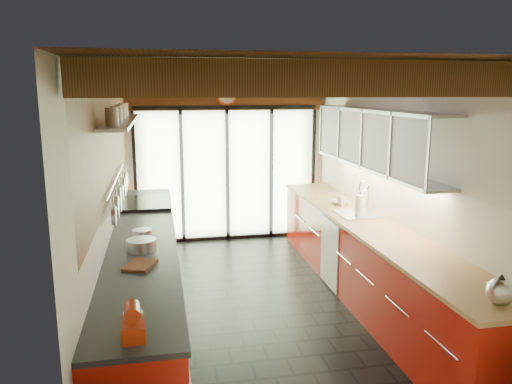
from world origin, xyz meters
The scene contains 18 objects.
ground centered at (0.00, 0.00, 0.00)m, with size 5.50×5.50×0.00m, color black.
room_shell centered at (0.00, 0.00, 1.65)m, with size 5.50×5.50×5.50m.
ceiling_beams centered at (0.00, 0.38, 2.46)m, with size 3.14×5.06×4.90m.
glass_door centered at (0.00, 2.69, 1.66)m, with size 2.95×0.10×2.90m.
left_counter centered at (-1.28, 0.00, 0.46)m, with size 0.68×5.00×0.92m.
range_stove centered at (-1.28, 1.45, 0.47)m, with size 0.66×0.90×0.97m.
right_counter centered at (1.27, 0.00, 0.46)m, with size 0.68×5.00×0.92m.
sink_assembly centered at (1.29, 0.40, 0.96)m, with size 0.45×0.52×0.43m.
upper_cabinets_right centered at (1.43, 0.30, 1.85)m, with size 0.34×3.00×3.00m.
left_wall_fixtures centered at (-1.47, 0.29, 1.78)m, with size 0.28×2.60×0.96m.
stand_mixer centered at (-1.27, -2.24, 1.01)m, with size 0.15×0.25×0.22m.
pot_large centered at (-1.27, -0.23, 0.98)m, with size 0.19×0.19×0.12m, color silver.
pot_small centered at (-1.27, -0.53, 0.97)m, with size 0.28×0.28×0.11m, color silver.
cutting_board centered at (-1.27, -0.98, 0.93)m, with size 0.21×0.30×0.03m, color brown.
kettle centered at (1.27, -2.25, 1.02)m, with size 0.23×0.26×0.23m.
paper_towel centered at (1.27, 0.29, 1.05)m, with size 0.14×0.14×0.31m.
soap_bottle centered at (1.27, 0.90, 1.01)m, with size 0.08×0.08×0.17m, color silver.
bowl centered at (1.27, 0.98, 0.95)m, with size 0.22×0.22×0.05m, color silver.
Camera 1 is at (-1.08, -5.18, 2.41)m, focal length 35.00 mm.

